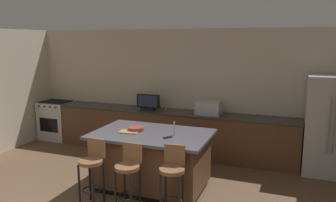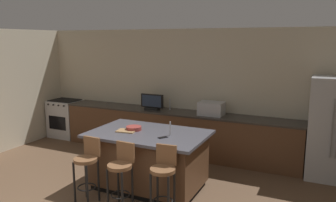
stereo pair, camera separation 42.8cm
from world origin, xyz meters
TOP-DOWN VIEW (x-y plane):
  - wall_back at (0.00, 4.24)m, footprint 7.33×0.12m
  - counter_back at (-0.04, 3.86)m, footprint 5.16×0.62m
  - kitchen_island at (0.27, 2.16)m, footprint 1.85×1.20m
  - refrigerator at (2.95, 3.82)m, footprint 0.80×0.73m
  - range_oven at (-2.99, 3.86)m, footprint 0.73×0.63m
  - microwave at (0.76, 3.86)m, footprint 0.48×0.36m
  - tv_monitor at (-0.54, 3.81)m, footprint 0.51×0.16m
  - sink_faucet_back at (-0.19, 3.96)m, footprint 0.02×0.02m
  - sink_faucet_island at (0.65, 2.16)m, footprint 0.02×0.02m
  - bar_stool_left at (-0.31, 1.35)m, footprint 0.34×0.35m
  - bar_stool_center at (0.27, 1.35)m, footprint 0.34×0.35m
  - bar_stool_right at (0.89, 1.42)m, footprint 0.34×0.35m
  - fruit_bowl at (-0.02, 2.19)m, footprint 0.25×0.25m
  - cell_phone at (0.60, 2.00)m, footprint 0.14×0.16m
  - cutting_board at (-0.08, 2.07)m, footprint 0.33×0.25m

SIDE VIEW (x-z plane):
  - counter_back at x=-0.04m, z-range 0.00..0.91m
  - range_oven at x=-2.99m, z-range 0.00..0.93m
  - kitchen_island at x=0.27m, z-range 0.01..0.94m
  - bar_stool_center at x=0.27m, z-range 0.10..1.06m
  - bar_stool_left at x=-0.31m, z-range 0.10..1.07m
  - bar_stool_right at x=0.89m, z-range 0.10..1.09m
  - refrigerator at x=2.95m, z-range 0.00..1.77m
  - cell_phone at x=0.60m, z-range 0.93..0.93m
  - cutting_board at x=-0.08m, z-range 0.93..0.94m
  - fruit_bowl at x=-0.02m, z-range 0.93..0.99m
  - sink_faucet_back at x=-0.19m, z-range 0.91..1.15m
  - sink_faucet_island at x=0.65m, z-range 0.93..1.15m
  - microwave at x=0.76m, z-range 0.91..1.17m
  - tv_monitor at x=-0.54m, z-range 0.89..1.23m
  - wall_back at x=0.00m, z-range 0.00..2.61m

